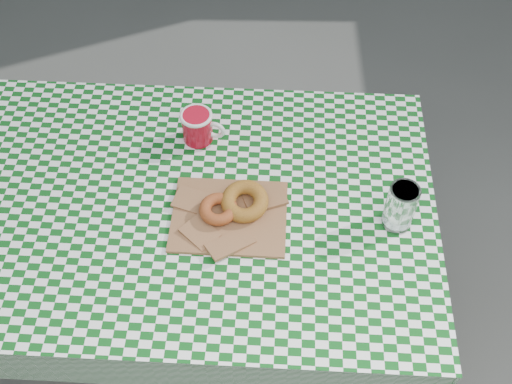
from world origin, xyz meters
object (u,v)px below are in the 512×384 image
paper_bag (229,216)px  table (198,279)px  coffee_mug (197,127)px  drinking_glass (400,207)px

paper_bag → table: bearing=157.7°
coffee_mug → table: bearing=-79.9°
table → drinking_glass: size_ratio=9.39×
coffee_mug → drinking_glass: 0.56m
paper_bag → drinking_glass: drinking_glass is taller
table → paper_bag: (0.11, -0.04, 0.39)m
drinking_glass → table: bearing=174.1°
table → paper_bag: 0.40m
drinking_glass → paper_bag: bearing=178.7°
table → coffee_mug: coffee_mug is taller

